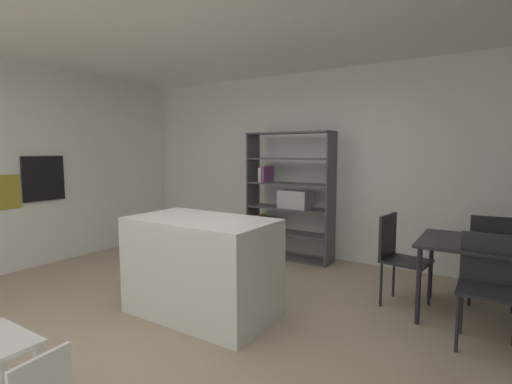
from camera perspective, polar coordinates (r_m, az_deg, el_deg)
ground_plane at (r=3.68m, az=-8.44°, el=-19.15°), size 10.32×10.32×0.00m
ceiling_slab at (r=3.54m, az=-9.22°, el=25.76°), size 7.49×5.51×0.06m
back_partition at (r=5.67m, az=9.77°, el=3.99°), size 7.49×0.06×2.73m
tall_cabinet_run_left at (r=6.11m, az=-33.28°, el=3.23°), size 0.63×4.96×2.73m
built_in_oven at (r=5.94m, az=-29.40°, el=1.83°), size 0.06×0.56×0.61m
kitchen_island at (r=3.73m, az=-8.20°, el=-11.06°), size 1.39×0.79×0.94m
open_bookshelf at (r=5.55m, az=4.66°, el=-1.31°), size 1.29×0.35×1.84m
dining_table at (r=4.05m, az=31.98°, el=-7.63°), size 1.20×0.86×0.74m
dining_chair_far at (r=4.51m, az=32.10°, el=-7.84°), size 0.47×0.46×0.94m
dining_chair_island_side at (r=4.17m, az=20.51°, el=-8.40°), size 0.48×0.46×0.92m
dining_chair_near at (r=3.63m, az=31.76°, el=-11.10°), size 0.44×0.42×0.90m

